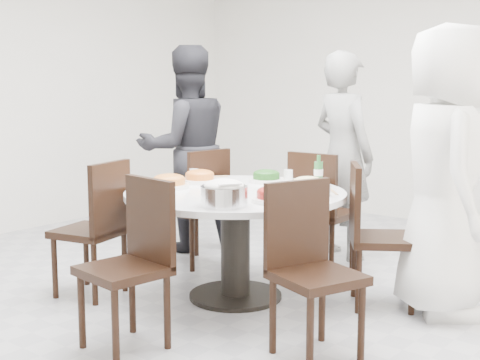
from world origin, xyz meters
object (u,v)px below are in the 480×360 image
Objects in this scene: chair_se at (317,273)px; chair_nw at (194,206)px; dining_table at (235,245)px; soup_bowl at (155,189)px; chair_s at (123,266)px; chair_ne at (383,236)px; diner_left at (186,149)px; diner_right at (444,171)px; rice_bowl at (224,196)px; beverage_bottle at (318,170)px; chair_sw at (89,228)px; chair_n at (324,211)px; diner_middle at (343,156)px.

chair_nw is at bearing 81.87° from chair_se.
soup_bowl reaches higher than dining_table.
chair_s is 3.83× the size of soup_bowl.
chair_ne is 1.53m from soup_bowl.
diner_left is at bearing 79.53° from chair_se.
diner_right reaches higher than rice_bowl.
diner_left is at bearing 171.23° from beverage_bottle.
diner_right is at bearing 35.86° from soup_bowl.
chair_se is at bearing 79.45° from chair_sw.
chair_n is 1.00× the size of chair_s.
diner_middle reaches higher than chair_n.
rice_bowl is at bearing 77.76° from chair_s.
rice_bowl is at bearing -0.23° from soup_bowl.
chair_s is at bearing -97.77° from beverage_bottle.
chair_nw is at bearing 58.92° from diner_right.
chair_s is (0.92, -0.48, 0.00)m from chair_sw.
diner_right reaches higher than soup_bowl.
diner_right reaches higher than chair_se.
diner_right is at bearing 159.93° from chair_n.
soup_bowl is at bearing 63.92° from diner_left.
chair_nw is at bearing -175.18° from beverage_bottle.
chair_nw is 0.53× the size of diner_left.
chair_nw is at bearing 127.53° from chair_s.
chair_n is 1.51m from soup_bowl.
chair_sw is 1.82m from chair_se.
beverage_bottle reaches higher than soup_bowl.
diner_left is 1.55m from beverage_bottle.
chair_s is (-0.01, -2.04, 0.00)m from chair_n.
diner_middle reaches higher than dining_table.
diner_right is at bearing 8.78° from chair_se.
diner_middle is (0.81, 0.97, 0.39)m from chair_nw.
beverage_bottle reaches higher than chair_n.
chair_se is (0.88, -1.46, 0.00)m from chair_n.
beverage_bottle reaches higher than dining_table.
rice_bowl is at bearing 83.08° from chair_sw.
chair_nw reaches higher than soup_bowl.
chair_se is 3.36× the size of rice_bowl.
beverage_bottle is (0.21, -0.41, 0.38)m from chair_n.
rice_bowl is at bearing 115.20° from chair_ne.
chair_ne reaches higher than rice_bowl.
rice_bowl is (0.30, -0.46, 0.44)m from dining_table.
dining_table is at bearing 84.50° from diner_left.
soup_bowl is at bearing 35.64° from chair_nw.
beverage_bottle is (0.01, 1.02, 0.05)m from rice_bowl.
chair_se is at bearing -57.25° from beverage_bottle.
chair_ne is 1.00m from chair_se.
chair_s is 1.00× the size of chair_se.
chair_se is at bearing 133.23° from diner_middle.
diner_left is 7.23× the size of soup_bowl.
dining_table is 1.51m from diner_middle.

